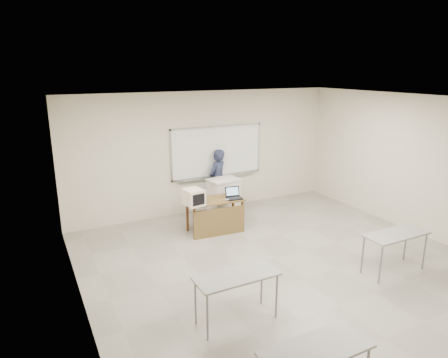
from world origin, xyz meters
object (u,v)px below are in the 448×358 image
laptop (233,196)px  keyboard (220,180)px  crt_monitor (194,197)px  mouse (227,200)px  presenter (217,180)px  whiteboard (217,152)px  instructor_desk (217,211)px  podium (224,199)px

laptop → keyboard: size_ratio=0.67×
crt_monitor → mouse: size_ratio=4.24×
presenter → whiteboard: bearing=-141.0°
laptop → keyboard: 0.64m
mouse → presenter: bearing=95.6°
whiteboard → laptop: whiteboard is taller
instructor_desk → laptop: laptop is taller
whiteboard → instructor_desk: (-0.74, -1.48, -0.97)m
crt_monitor → mouse: 0.77m
podium → whiteboard: bearing=67.5°
crt_monitor → laptop: (0.95, 0.00, -0.11)m
mouse → presenter: (0.49, 1.45, 0.02)m
mouse → whiteboard: bearing=95.4°
crt_monitor → presenter: (1.24, 1.38, -0.13)m
crt_monitor → laptop: crt_monitor is taller
crt_monitor → presenter: bearing=40.3°
whiteboard → crt_monitor: whiteboard is taller
whiteboard → keyboard: whiteboard is taller
crt_monitor → mouse: bearing=-13.4°
podium → presenter: bearing=68.8°
whiteboard → presenter: bearing=-112.1°
mouse → keyboard: (0.18, 0.68, 0.24)m
podium → mouse: podium is taller
crt_monitor → keyboard: crt_monitor is taller
keyboard → presenter: (0.31, 0.77, -0.22)m
laptop → whiteboard: bearing=85.2°
instructor_desk → crt_monitor: bearing=-173.8°
crt_monitor → mouse: (0.75, -0.08, -0.15)m
whiteboard → crt_monitor: 2.05m
mouse → keyboard: bearing=99.3°
whiteboard → instructor_desk: bearing=-116.6°
laptop → podium: bearing=87.6°
laptop → mouse: laptop is taller
crt_monitor → whiteboard: bearing=41.5°
whiteboard → podium: whiteboard is taller
whiteboard → instructor_desk: 1.91m
whiteboard → laptop: bearing=-102.8°
laptop → mouse: 0.22m
whiteboard → instructor_desk: size_ratio=2.01×
laptop → crt_monitor: bearing=-172.1°
podium → crt_monitor: crt_monitor is taller
instructor_desk → podium: (0.53, 0.71, -0.01)m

